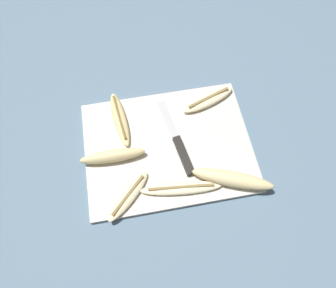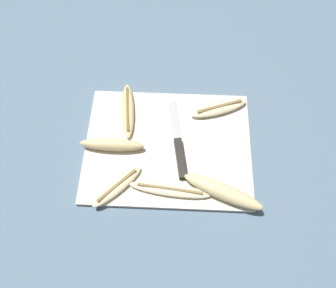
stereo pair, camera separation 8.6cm
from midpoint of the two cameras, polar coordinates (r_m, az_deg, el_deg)
name	(u,v)px [view 2 (the right image)]	position (r m, az deg, el deg)	size (l,w,h in m)	color
ground_plane	(168,148)	(0.88, 2.78, -0.92)	(4.00, 4.00, 0.00)	slate
cutting_board	(168,147)	(0.88, 2.80, -0.75)	(0.44, 0.34, 0.01)	beige
knife	(179,151)	(0.86, 4.84, -1.57)	(0.06, 0.24, 0.02)	black
banana_cream_curved	(117,186)	(0.82, -5.90, -7.66)	(0.13, 0.13, 0.02)	beige
banana_spotted_left	(128,110)	(0.92, -4.36, 5.62)	(0.05, 0.18, 0.02)	#DBC684
banana_bright_far	(170,190)	(0.82, 3.37, -8.28)	(0.21, 0.05, 0.02)	beige
banana_ripe_center	(223,192)	(0.82, 12.57, -8.44)	(0.21, 0.11, 0.04)	beige
banana_mellow_near	(112,145)	(0.86, -6.98, -0.42)	(0.17, 0.03, 0.03)	beige
banana_pale_long	(219,108)	(0.94, 11.49, 5.90)	(0.17, 0.09, 0.02)	beige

